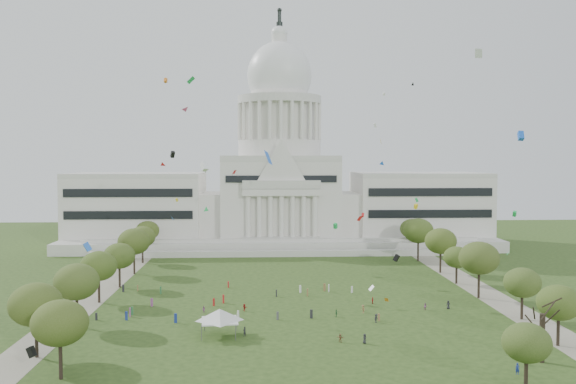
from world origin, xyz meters
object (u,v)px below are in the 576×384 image
at_px(person_0, 448,305).
at_px(person_1, 518,369).
at_px(event_tent, 220,314).
at_px(capitol, 280,187).
at_px(big_bare_tree, 543,310).

xyz_separation_m(person_0, person_1, (-2.08, -40.95, -0.03)).
bearing_deg(event_tent, capitol, 82.88).
bearing_deg(person_1, person_0, 90.48).
relative_size(capitol, big_bare_tree, 12.50).
xyz_separation_m(capitol, person_1, (31.66, -146.98, -21.40)).
distance_m(event_tent, person_1, 52.52).
relative_size(capitol, event_tent, 15.80).
bearing_deg(event_tent, big_bare_tree, -18.11).
distance_m(capitol, person_0, 113.31).
bearing_deg(person_1, big_bare_tree, 43.78).
bearing_deg(person_0, event_tent, -123.05).
distance_m(event_tent, person_0, 52.54).
bearing_deg(big_bare_tree, person_0, 96.83).
bearing_deg(person_0, person_1, -56.09).
height_order(event_tent, person_1, event_tent).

